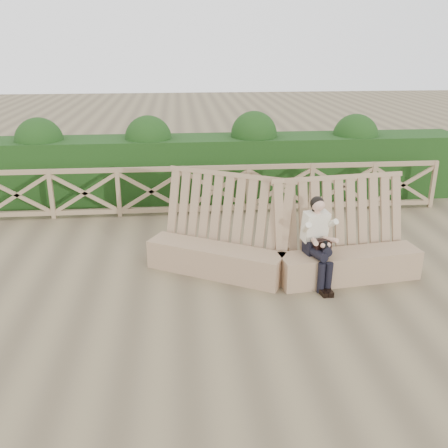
{
  "coord_description": "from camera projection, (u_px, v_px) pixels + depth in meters",
  "views": [
    {
      "loc": [
        -0.79,
        -7.08,
        3.71
      ],
      "look_at": [
        -0.11,
        0.4,
        0.9
      ],
      "focal_mm": 40.0,
      "sensor_mm": 36.0,
      "label": 1
    }
  ],
  "objects": [
    {
      "name": "hedge",
      "position": [
        212.0,
        168.0,
        12.1
      ],
      "size": [
        12.0,
        1.2,
        1.5
      ],
      "primitive_type": "cube",
      "color": "black",
      "rests_on": "ground"
    },
    {
      "name": "woman",
      "position": [
        318.0,
        238.0,
        7.81
      ],
      "size": [
        0.46,
        0.86,
        1.42
      ],
      "rotation": [
        0.0,
        0.0,
        0.23
      ],
      "color": "black",
      "rests_on": "ground"
    },
    {
      "name": "bench",
      "position": [
        282.0,
        252.0,
        8.21
      ],
      "size": [
        4.46,
        1.81,
        1.62
      ],
      "rotation": [
        0.0,
        0.0,
        -0.23
      ],
      "color": "#937554",
      "rests_on": "ground"
    },
    {
      "name": "ground",
      "position": [
        233.0,
        285.0,
        7.98
      ],
      "size": [
        60.0,
        60.0,
        0.0
      ],
      "primitive_type": "plane",
      "color": "brown",
      "rests_on": "ground"
    },
    {
      "name": "guardrail",
      "position": [
        216.0,
        190.0,
        11.05
      ],
      "size": [
        10.1,
        0.09,
        1.1
      ],
      "color": "#82674B",
      "rests_on": "ground"
    }
  ]
}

